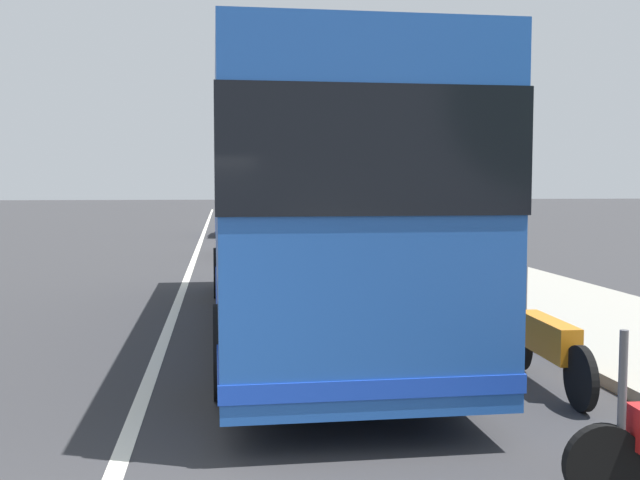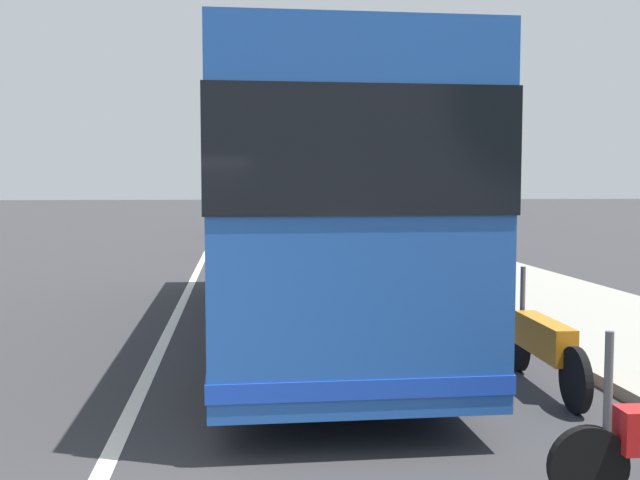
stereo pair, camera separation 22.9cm
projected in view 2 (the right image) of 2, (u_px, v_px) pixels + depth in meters
name	position (u px, v px, depth m)	size (l,w,h in m)	color
sidewalk_curb	(547.00, 301.00, 13.89)	(110.00, 3.60, 0.14)	gray
lane_divider_line	(178.00, 311.00, 13.15)	(110.00, 0.16, 0.01)	silver
coach_bus	(300.00, 199.00, 11.26)	(11.02, 2.68, 3.58)	#1E4C9E
motorcycle_mid_row	(544.00, 345.00, 8.11)	(2.32, 0.29, 1.28)	black
car_ahead_same_lane	(268.00, 235.00, 23.51)	(3.97, 1.90, 1.41)	black
car_oncoming	(251.00, 219.00, 33.28)	(4.80, 2.10, 1.46)	navy
utility_pole	(473.00, 148.00, 19.67)	(0.32, 0.32, 6.41)	slate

